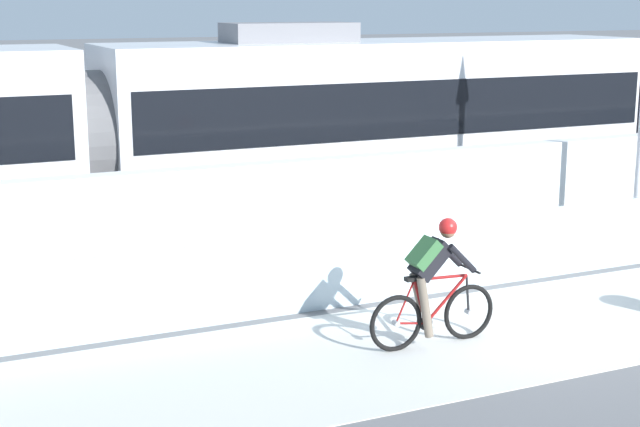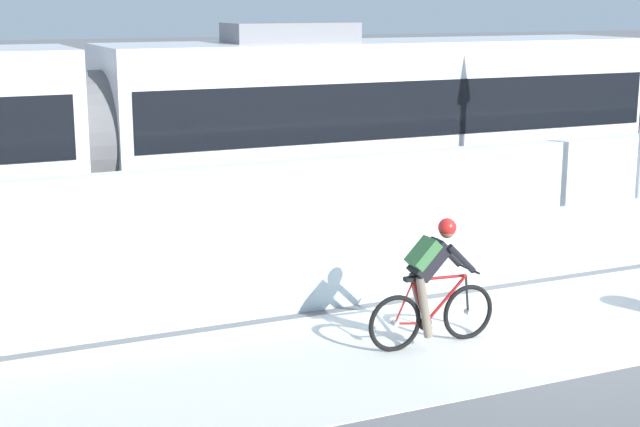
% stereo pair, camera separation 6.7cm
% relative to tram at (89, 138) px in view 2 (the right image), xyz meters
% --- Properties ---
extents(ground_plane, '(200.00, 200.00, 0.00)m').
position_rel_tram_xyz_m(ground_plane, '(4.52, -6.85, -1.89)').
color(ground_plane, slate).
extents(bike_path_deck, '(32.00, 3.20, 0.01)m').
position_rel_tram_xyz_m(bike_path_deck, '(4.52, -6.85, -1.89)').
color(bike_path_deck, silver).
rests_on(bike_path_deck, ground).
extents(glass_parapet, '(32.00, 0.05, 1.10)m').
position_rel_tram_xyz_m(glass_parapet, '(4.52, -5.00, -1.34)').
color(glass_parapet, silver).
rests_on(glass_parapet, ground).
extents(concrete_barrier_wall, '(32.00, 0.36, 1.81)m').
position_rel_tram_xyz_m(concrete_barrier_wall, '(4.52, -3.20, -0.99)').
color(concrete_barrier_wall, white).
rests_on(concrete_barrier_wall, ground).
extents(tram_rail_near, '(32.00, 0.08, 0.01)m').
position_rel_tram_xyz_m(tram_rail_near, '(4.52, -0.72, -1.89)').
color(tram_rail_near, '#595654').
rests_on(tram_rail_near, ground).
extents(tram_rail_far, '(32.00, 0.08, 0.01)m').
position_rel_tram_xyz_m(tram_rail_far, '(4.52, 0.72, -1.89)').
color(tram_rail_far, '#595654').
rests_on(tram_rail_far, ground).
extents(tram, '(22.56, 2.54, 3.81)m').
position_rel_tram_xyz_m(tram, '(0.00, 0.00, 0.00)').
color(tram, silver).
rests_on(tram, ground).
extents(cyclist_on_bike, '(1.77, 0.58, 1.61)m').
position_rel_tram_xyz_m(cyclist_on_bike, '(2.80, -6.85, -1.09)').
color(cyclist_on_bike, black).
rests_on(cyclist_on_bike, ground).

